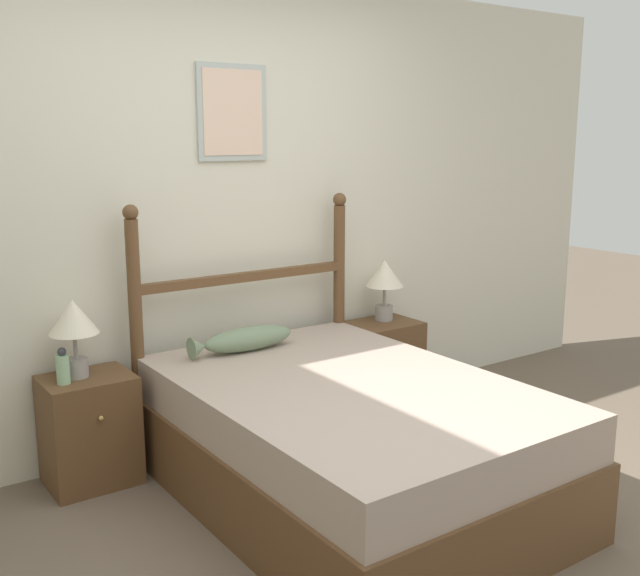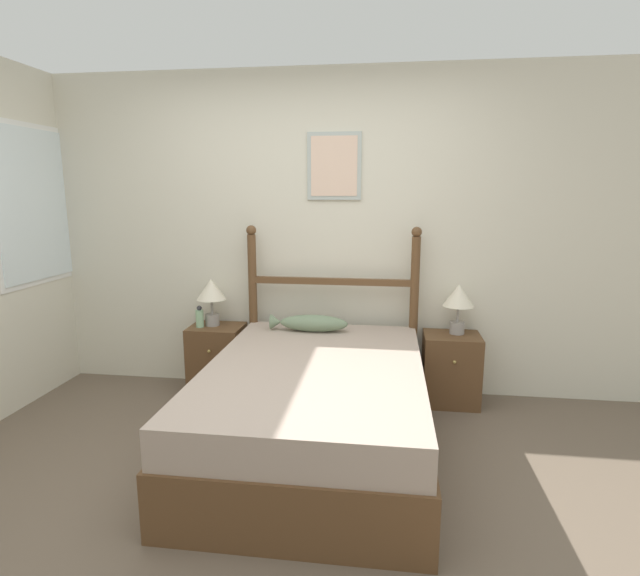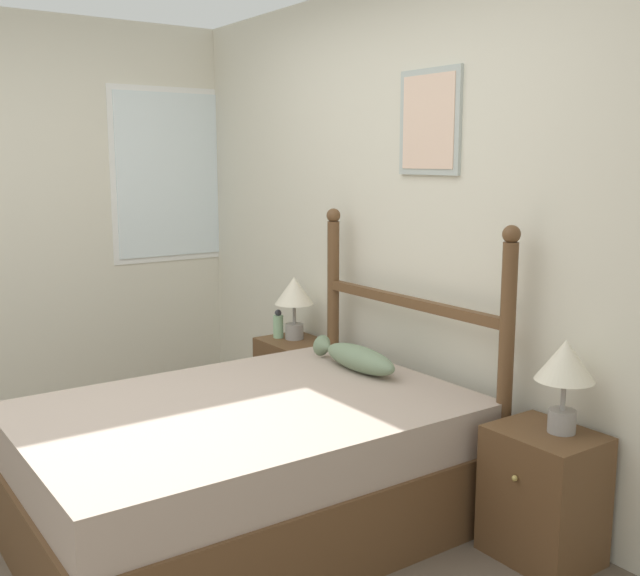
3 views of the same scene
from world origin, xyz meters
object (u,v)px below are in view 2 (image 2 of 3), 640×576
at_px(nightstand_right, 451,369).
at_px(table_lamp_right, 459,299).
at_px(table_lamp_left, 211,293).
at_px(fish_pillow, 310,323).
at_px(nightstand_left, 217,358).
at_px(bottle, 200,317).
at_px(bed, 315,408).

relative_size(nightstand_right, table_lamp_right, 1.43).
bearing_deg(table_lamp_left, fish_pillow, -11.25).
bearing_deg(fish_pillow, nightstand_left, 169.84).
distance_m(nightstand_right, table_lamp_left, 1.98).
bearing_deg(fish_pillow, bottle, 173.70).
xyz_separation_m(nightstand_left, table_lamp_right, (1.90, 0.04, 0.54)).
distance_m(bed, table_lamp_right, 1.43).
height_order(nightstand_right, bottle, bottle).
distance_m(nightstand_right, fish_pillow, 1.14).
bearing_deg(fish_pillow, bed, -78.94).
xyz_separation_m(bed, nightstand_right, (0.93, 0.86, -0.01)).
relative_size(table_lamp_left, fish_pillow, 0.65).
xyz_separation_m(table_lamp_left, bottle, (-0.08, -0.06, -0.19)).
height_order(table_lamp_right, fish_pillow, table_lamp_right).
xyz_separation_m(nightstand_left, bottle, (-0.12, -0.04, 0.35)).
bearing_deg(fish_pillow, nightstand_right, 7.53).
bearing_deg(table_lamp_left, bottle, -141.99).
bearing_deg(bed, fish_pillow, 101.06).
bearing_deg(table_lamp_left, bed, -42.39).
height_order(nightstand_left, fish_pillow, fish_pillow).
bearing_deg(nightstand_left, table_lamp_right, 1.30).
xyz_separation_m(bed, table_lamp_left, (-0.97, 0.88, 0.53)).
distance_m(table_lamp_right, fish_pillow, 1.14).
bearing_deg(table_lamp_left, table_lamp_right, 0.60).
height_order(nightstand_left, bottle, bottle).
distance_m(nightstand_left, table_lamp_right, 1.98).
bearing_deg(nightstand_right, bed, -137.27).
bearing_deg(nightstand_left, table_lamp_left, 147.69).
xyz_separation_m(nightstand_right, table_lamp_left, (-1.90, 0.02, 0.54)).
bearing_deg(table_lamp_right, bottle, -177.60).
distance_m(bed, bottle, 1.38).
bearing_deg(table_lamp_right, nightstand_right, -130.14).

